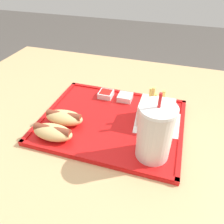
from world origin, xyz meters
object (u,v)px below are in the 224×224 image
object	(u,v)px
hot_dog_near	(64,117)
fries_carton	(156,112)
sauce_cup_mayo	(125,97)
sauce_cup_ketchup	(106,94)
hot_dog_far	(53,132)
soda_cup	(155,132)

from	to	relation	value
hot_dog_near	fries_carton	world-z (taller)	fries_carton
sauce_cup_mayo	sauce_cup_ketchup	bearing A→B (deg)	0.82
hot_dog_far	sauce_cup_ketchup	world-z (taller)	hot_dog_far
hot_dog_near	fries_carton	size ratio (longest dim) A/B	0.92
sauce_cup_ketchup	fries_carton	bearing A→B (deg)	154.38
hot_dog_near	sauce_cup_mayo	xyz separation A→B (m)	(-0.14, -0.18, -0.01)
soda_cup	sauce_cup_ketchup	bearing A→B (deg)	-48.27
fries_carton	sauce_cup_mayo	bearing A→B (deg)	-37.79
soda_cup	fries_carton	world-z (taller)	soda_cup
hot_dog_far	sauce_cup_mayo	xyz separation A→B (m)	(-0.14, -0.24, -0.01)
sauce_cup_mayo	sauce_cup_ketchup	size ratio (longest dim) A/B	1.00
hot_dog_near	sauce_cup_ketchup	bearing A→B (deg)	-111.93
fries_carton	hot_dog_near	bearing A→B (deg)	18.57
hot_dog_far	sauce_cup_mayo	world-z (taller)	hot_dog_far
hot_dog_near	sauce_cup_ketchup	xyz separation A→B (m)	(-0.07, -0.17, -0.01)
hot_dog_far	sauce_cup_ketchup	size ratio (longest dim) A/B	2.41
fries_carton	sauce_cup_ketchup	distance (m)	0.21
fries_carton	sauce_cup_mayo	world-z (taller)	fries_carton
hot_dog_near	sauce_cup_mayo	distance (m)	0.23
hot_dog_far	hot_dog_near	distance (m)	0.07
hot_dog_near	sauce_cup_ketchup	world-z (taller)	hot_dog_near
soda_cup	sauce_cup_mayo	size ratio (longest dim) A/B	3.85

